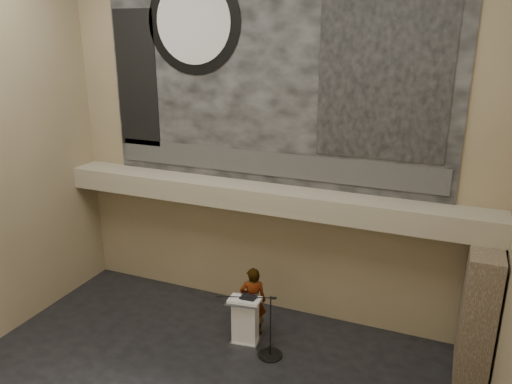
% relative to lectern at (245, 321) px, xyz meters
% --- Properties ---
extents(wall_back, '(10.00, 0.02, 8.50)m').
position_rel_lectern_xyz_m(wall_back, '(-0.11, 1.68, 3.70)').
color(wall_back, '#837453').
rests_on(wall_back, floor).
extents(soffit, '(10.00, 0.80, 0.50)m').
position_rel_lectern_xyz_m(soffit, '(-0.11, 1.28, 2.40)').
color(soffit, gray).
rests_on(soffit, wall_back).
extents(sprinkler_left, '(0.04, 0.04, 0.06)m').
position_rel_lectern_xyz_m(sprinkler_left, '(-1.71, 1.23, 2.12)').
color(sprinkler_left, '#B2893D').
rests_on(sprinkler_left, soffit).
extents(sprinkler_right, '(0.04, 0.04, 0.06)m').
position_rel_lectern_xyz_m(sprinkler_right, '(1.79, 1.23, 2.12)').
color(sprinkler_right, '#B2893D').
rests_on(sprinkler_right, soffit).
extents(banner, '(8.00, 0.05, 5.00)m').
position_rel_lectern_xyz_m(banner, '(-0.11, 1.65, 5.15)').
color(banner, black).
rests_on(banner, wall_back).
extents(banner_text_strip, '(7.76, 0.02, 0.55)m').
position_rel_lectern_xyz_m(banner_text_strip, '(-0.11, 1.61, 3.10)').
color(banner_text_strip, '#303030').
rests_on(banner_text_strip, banner).
extents(banner_clock_rim, '(2.30, 0.02, 2.30)m').
position_rel_lectern_xyz_m(banner_clock_rim, '(-1.91, 1.61, 6.15)').
color(banner_clock_rim, black).
rests_on(banner_clock_rim, banner).
extents(banner_clock_face, '(1.84, 0.02, 1.84)m').
position_rel_lectern_xyz_m(banner_clock_face, '(-1.91, 1.59, 6.15)').
color(banner_clock_face, silver).
rests_on(banner_clock_face, banner).
extents(banner_building_print, '(2.60, 0.02, 3.60)m').
position_rel_lectern_xyz_m(banner_building_print, '(2.29, 1.61, 5.25)').
color(banner_building_print, black).
rests_on(banner_building_print, banner).
extents(banner_brick_print, '(1.10, 0.02, 3.20)m').
position_rel_lectern_xyz_m(banner_brick_print, '(-3.51, 1.61, 4.85)').
color(banner_brick_print, black).
rests_on(banner_brick_print, banner).
extents(stone_pier, '(0.60, 1.40, 2.70)m').
position_rel_lectern_xyz_m(stone_pier, '(4.54, 0.83, 0.80)').
color(stone_pier, '#473A2C').
rests_on(stone_pier, floor).
extents(lectern, '(0.73, 0.57, 1.13)m').
position_rel_lectern_xyz_m(lectern, '(0.00, 0.00, 0.00)').
color(lectern, silver).
rests_on(lectern, floor).
extents(binder, '(0.32, 0.26, 0.04)m').
position_rel_lectern_xyz_m(binder, '(0.06, 0.03, 0.56)').
color(binder, black).
rests_on(binder, lectern).
extents(papers, '(0.22, 0.28, 0.00)m').
position_rel_lectern_xyz_m(papers, '(-0.09, -0.03, 0.55)').
color(papers, silver).
rests_on(papers, lectern).
extents(speaker_person, '(0.68, 0.57, 1.61)m').
position_rel_lectern_xyz_m(speaker_person, '(-0.00, 0.43, 0.25)').
color(speaker_person, white).
rests_on(speaker_person, floor).
extents(mic_stand, '(1.30, 0.63, 1.41)m').
position_rel_lectern_xyz_m(mic_stand, '(0.63, -0.23, -0.35)').
color(mic_stand, black).
rests_on(mic_stand, floor).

